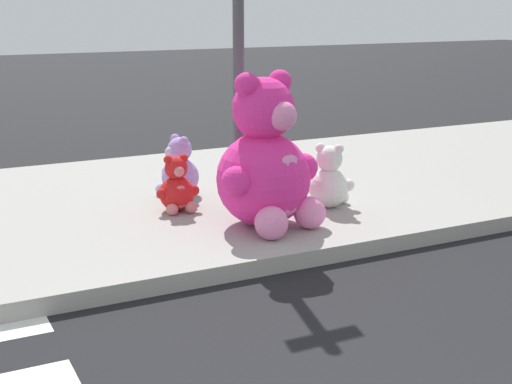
{
  "coord_description": "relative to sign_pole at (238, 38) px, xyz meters",
  "views": [
    {
      "loc": [
        -1.98,
        -1.97,
        2.2
      ],
      "look_at": [
        0.79,
        3.6,
        0.55
      ],
      "focal_mm": 50.89,
      "sensor_mm": 36.0,
      "label": 1
    }
  ],
  "objects": [
    {
      "name": "plush_tan",
      "position": [
        0.57,
        0.54,
        -1.44
      ],
      "size": [
        0.46,
        0.47,
        0.64
      ],
      "color": "tan",
      "rests_on": "sidewalk"
    },
    {
      "name": "plush_white",
      "position": [
        0.87,
        -0.29,
        -1.43
      ],
      "size": [
        0.47,
        0.47,
        0.66
      ],
      "color": "white",
      "rests_on": "sidewalk"
    },
    {
      "name": "sign_pole",
      "position": [
        0.0,
        0.0,
        0.0
      ],
      "size": [
        0.56,
        0.11,
        3.2
      ],
      "color": "#4C4C51",
      "rests_on": "sidewalk"
    },
    {
      "name": "plush_pink_large",
      "position": [
        0.0,
        -0.59,
        -1.12
      ],
      "size": [
        1.08,
        1.02,
        1.44
      ],
      "color": "#F22D93",
      "rests_on": "sidewalk"
    },
    {
      "name": "sidewalk",
      "position": [
        -1.0,
        0.8,
        -1.77
      ],
      "size": [
        28.0,
        4.4,
        0.15
      ],
      "primitive_type": "cube",
      "color": "#9E9B93",
      "rests_on": "ground_plane"
    },
    {
      "name": "plush_red",
      "position": [
        -0.57,
        0.24,
        -1.47
      ],
      "size": [
        0.44,
        0.39,
        0.57
      ],
      "color": "red",
      "rests_on": "sidewalk"
    },
    {
      "name": "plush_lavender",
      "position": [
        -0.35,
        0.8,
        -1.43
      ],
      "size": [
        0.46,
        0.5,
        0.66
      ],
      "color": "#B28CD8",
      "rests_on": "sidewalk"
    }
  ]
}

